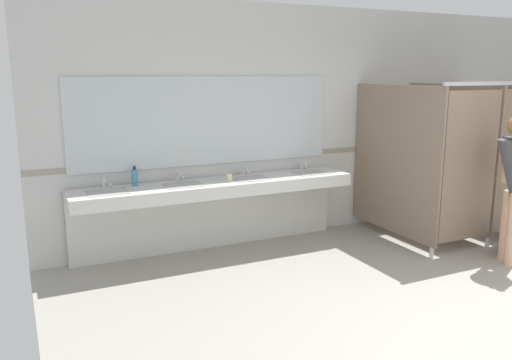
# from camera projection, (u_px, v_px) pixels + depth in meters

# --- Properties ---
(wall_back) EXTENTS (7.62, 0.12, 2.87)m
(wall_back) POSITION_uv_depth(u_px,v_px,m) (333.00, 121.00, 6.81)
(wall_back) COLOR silver
(wall_back) RESTS_ON ground_plane
(wall_back_tile_band) EXTENTS (7.62, 0.01, 0.06)m
(wall_back_tile_band) POSITION_uv_depth(u_px,v_px,m) (335.00, 150.00, 6.83)
(wall_back_tile_band) COLOR #9E937F
(wall_back_tile_band) RESTS_ON wall_back
(vanity_counter) EXTENTS (3.26, 0.58, 0.96)m
(vanity_counter) POSITION_uv_depth(u_px,v_px,m) (215.00, 199.00, 5.97)
(vanity_counter) COLOR silver
(vanity_counter) RESTS_ON ground_plane
(mirror_panel) EXTENTS (3.16, 0.02, 1.02)m
(mirror_panel) POSITION_uv_depth(u_px,v_px,m) (207.00, 121.00, 5.97)
(mirror_panel) COLOR silver
(mirror_panel) RESTS_ON wall_back
(bathroom_stalls) EXTENTS (1.83, 1.56, 1.96)m
(bathroom_stalls) POSITION_uv_depth(u_px,v_px,m) (460.00, 156.00, 6.48)
(bathroom_stalls) COLOR #84705B
(bathroom_stalls) RESTS_ON ground_plane
(soap_dispenser) EXTENTS (0.07, 0.07, 0.22)m
(soap_dispenser) POSITION_uv_depth(u_px,v_px,m) (135.00, 177.00, 5.60)
(soap_dispenser) COLOR teal
(soap_dispenser) RESTS_ON vanity_counter
(paper_cup) EXTENTS (0.07, 0.07, 0.08)m
(paper_cup) POSITION_uv_depth(u_px,v_px,m) (229.00, 178.00, 5.85)
(paper_cup) COLOR beige
(paper_cup) RESTS_ON vanity_counter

